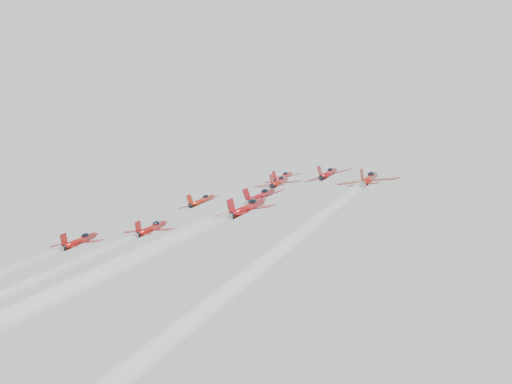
% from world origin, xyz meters
% --- Properties ---
extents(jet_lead, '(9.21, 11.26, 8.81)m').
position_xyz_m(jet_lead, '(-2.66, 23.72, 164.41)').
color(jet_lead, '#B01013').
extents(jet_row2_left, '(9.60, 11.74, 9.18)m').
position_xyz_m(jet_row2_left, '(-15.91, 10.74, 154.40)').
color(jet_row2_left, '#AB2110').
extents(jet_row2_center, '(10.41, 12.73, 9.95)m').
position_xyz_m(jet_row2_center, '(0.04, 14.18, 157.05)').
color(jet_row2_center, '#A81810').
extents(jet_row2_right, '(9.96, 12.17, 9.52)m').
position_xyz_m(jet_row2_right, '(11.96, 9.57, 153.49)').
color(jet_row2_right, maroon).
extents(jet_center, '(10.20, 88.76, 68.91)m').
position_xyz_m(jet_center, '(3.16, -42.54, 113.21)').
color(jet_center, maroon).
extents(jet_rear_right, '(10.57, 91.98, 71.41)m').
position_xyz_m(jet_rear_right, '(5.61, -55.28, 103.38)').
color(jet_rear_right, '#A91013').
extents(jet_rear_farright, '(9.82, 85.47, 66.35)m').
position_xyz_m(jet_rear_farright, '(24.29, -48.73, 108.43)').
color(jet_rear_farright, maroon).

